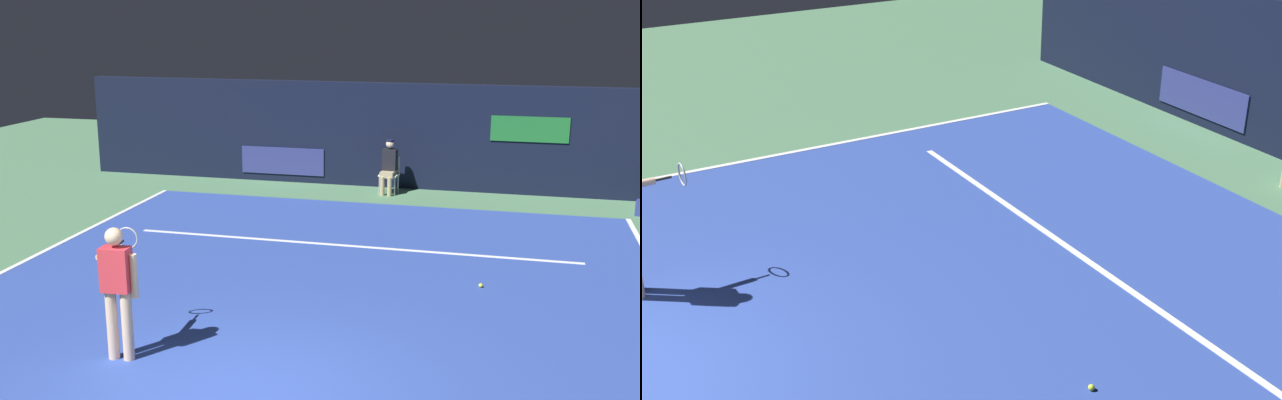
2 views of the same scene
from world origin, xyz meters
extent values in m
plane|color=#4C7A56|center=(0.00, 4.11, 0.00)|extent=(32.50, 32.50, 0.00)
cube|color=#2D479E|center=(0.00, 4.11, 0.01)|extent=(10.79, 10.23, 0.01)
cube|color=white|center=(-5.35, 4.11, 0.01)|extent=(0.10, 10.23, 0.01)
cube|color=white|center=(0.00, 5.90, 0.01)|extent=(8.42, 0.10, 0.01)
cube|color=navy|center=(-2.85, 10.97, 0.55)|extent=(2.20, 0.04, 0.70)
cylinder|color=black|center=(-2.02, 1.07, 1.35)|extent=(0.05, 0.30, 0.03)
torus|color=#B2B2B7|center=(-2.04, 1.35, 1.35)|extent=(0.30, 0.05, 0.30)
sphere|color=#CCE033|center=(2.50, 4.27, 0.05)|extent=(0.07, 0.07, 0.07)
camera|label=1|loc=(2.79, -7.22, 4.23)|focal=42.01mm
camera|label=2|loc=(7.80, -0.28, 5.38)|focal=46.42mm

